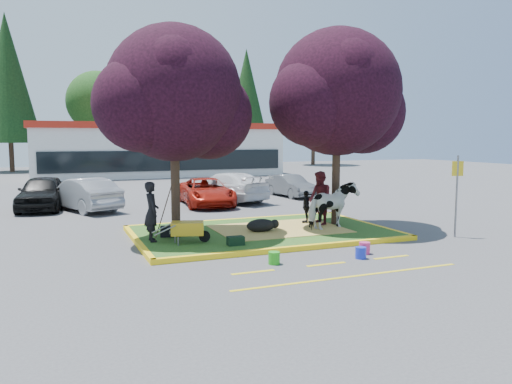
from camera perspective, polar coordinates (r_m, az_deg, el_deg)
name	(u,v)px	position (r m, az deg, el deg)	size (l,w,h in m)	color
ground	(262,235)	(16.58, 0.73, -4.90)	(90.00, 90.00, 0.00)	#424244
median_island	(262,232)	(16.56, 0.73, -4.64)	(8.00, 5.00, 0.15)	#214B17
curb_near	(297,248)	(14.27, 4.76, -6.44)	(8.30, 0.16, 0.15)	yellow
curb_far	(236,220)	(18.93, -2.30, -3.27)	(8.30, 0.16, 0.15)	yellow
curb_left	(137,242)	(15.48, -13.41, -5.59)	(0.16, 5.30, 0.15)	yellow
curb_right	(366,224)	(18.50, 12.48, -3.64)	(0.16, 5.30, 0.15)	yellow
straw_bedding	(279,229)	(16.79, 2.62, -4.22)	(4.20, 3.00, 0.01)	tan
tree_purple_left	(175,100)	(15.82, -9.28, 10.36)	(5.06, 4.20, 6.51)	black
tree_purple_right	(338,98)	(17.81, 9.37, 10.53)	(5.30, 4.40, 6.82)	black
fire_lane_stripe_a	(253,272)	(12.05, -0.33, -9.15)	(1.10, 0.12, 0.01)	yellow
fire_lane_stripe_b	(326,264)	(12.90, 8.03, -8.18)	(1.10, 0.12, 0.01)	yellow
fire_lane_stripe_c	(391,257)	(13.99, 15.20, -7.20)	(1.10, 0.12, 0.01)	yellow
fire_lane_long	(352,276)	(11.92, 10.96, -9.45)	(6.00, 0.10, 0.01)	yellow
retail_building	(158,149)	(43.79, -11.14, 4.88)	(20.40, 8.40, 4.40)	silver
treeline	(131,93)	(53.34, -14.10, 10.93)	(46.58, 7.80, 14.63)	black
cow	(332,206)	(16.89, 8.74, -1.54)	(0.85, 1.86, 1.57)	white
calf	(261,225)	(16.23, 0.55, -3.84)	(0.98, 0.55, 0.42)	black
handler	(152,211)	(15.00, -11.84, -2.20)	(0.65, 0.42, 1.77)	black
visitor_a	(320,198)	(17.61, 7.32, -0.69)	(0.92, 0.71, 1.89)	#4F161B
visitor_b	(306,207)	(17.94, 5.75, -1.69)	(0.69, 0.29, 1.17)	black
wheelbarrow	(188,229)	(14.59, -7.80, -4.16)	(1.67, 0.79, 0.63)	black
gear_bag_dark	(171,231)	(15.73, -9.73, -4.44)	(0.63, 0.34, 0.32)	black
gear_bag_green	(236,241)	(14.29, -2.35, -5.59)	(0.47, 0.29, 0.25)	black
sign_post	(457,187)	(17.20, 21.98, 0.58)	(0.36, 0.14, 2.64)	slate
bucket_green	(274,258)	(12.77, 2.08, -7.55)	(0.30, 0.30, 0.32)	green
bucket_pink	(365,248)	(14.19, 12.30, -6.27)	(0.30, 0.30, 0.33)	#D32F73
bucket_blue	(361,253)	(13.62, 11.88, -6.82)	(0.29, 0.29, 0.31)	#192CCA
car_black	(42,193)	(24.21, -23.23, -0.06)	(1.79, 4.44, 1.51)	black
car_silver	(84,194)	(23.18, -19.09, -0.25)	(1.52, 4.37, 1.44)	#94979C
car_red	(206,192)	(23.71, -5.70, 0.02)	(2.14, 4.65, 1.29)	#A1190D
car_white	(227,187)	(25.13, -3.33, 0.58)	(2.04, 5.03, 1.46)	silver
car_grey	(290,186)	(27.17, 3.96, 0.71)	(1.25, 3.58, 1.18)	#515458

